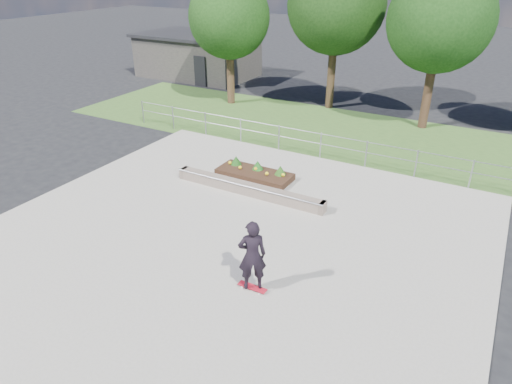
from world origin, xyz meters
The scene contains 11 objects.
ground centered at (0.00, 0.00, 0.00)m, with size 120.00×120.00×0.00m, color black.
grass_verge centered at (0.00, 11.00, 0.01)m, with size 30.00×8.00×0.02m, color #325221.
concrete_slab centered at (0.00, 0.00, 0.03)m, with size 15.00×15.00×0.06m, color gray.
fence centered at (0.00, 7.50, 0.77)m, with size 20.06×0.06×1.20m.
building centered at (-14.00, 18.00, 1.51)m, with size 8.40×5.40×3.00m.
tree_far_left centered at (-8.00, 13.00, 4.85)m, with size 4.55×4.55×7.15m.
tree_mid_left centered at (-2.50, 15.00, 5.61)m, with size 5.25×5.25×8.25m.
tree_mid_right centered at (3.00, 14.00, 5.23)m, with size 4.90×4.90×7.70m.
grind_ledge centered at (-0.98, 3.01, 0.26)m, with size 6.00×0.44×0.43m.
planter_bed centered at (-1.49, 4.42, 0.24)m, with size 3.00×1.20×0.61m.
skateboarder centered at (1.86, -1.64, 1.12)m, with size 0.86×0.80×2.05m.
Camera 1 is at (6.57, -9.81, 7.72)m, focal length 32.00 mm.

